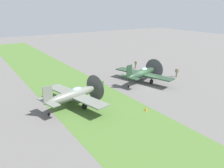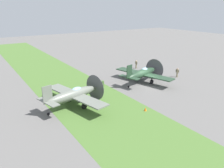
# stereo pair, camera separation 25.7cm
# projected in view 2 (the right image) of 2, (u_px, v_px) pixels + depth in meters

# --- Properties ---
(ground_plane) EXTENTS (160.00, 160.00, 0.00)m
(ground_plane) POSITION_uv_depth(u_px,v_px,m) (149.00, 85.00, 37.31)
(ground_plane) COLOR #605E5B
(grass_verge) EXTENTS (120.00, 11.00, 0.01)m
(grass_verge) POSITION_uv_depth(u_px,v_px,m) (88.00, 100.00, 31.52)
(grass_verge) COLOR #476B2D
(grass_verge) RESTS_ON ground
(airplane_lead) EXTENTS (10.98, 8.80, 3.90)m
(airplane_lead) POSITION_uv_depth(u_px,v_px,m) (143.00, 73.00, 38.27)
(airplane_lead) COLOR #233D28
(airplane_lead) RESTS_ON ground
(airplane_wingman) EXTENTS (10.91, 8.73, 3.87)m
(airplane_wingman) POSITION_uv_depth(u_px,v_px,m) (73.00, 94.00, 28.99)
(airplane_wingman) COLOR slate
(airplane_wingman) RESTS_ON ground
(ground_crew_chief) EXTENTS (0.57, 0.38, 1.73)m
(ground_crew_chief) POSITION_uv_depth(u_px,v_px,m) (177.00, 72.00, 41.41)
(ground_crew_chief) COLOR #847A5B
(ground_crew_chief) RESTS_ON ground
(ground_crew_mechanic) EXTENTS (0.63, 0.38, 1.73)m
(ground_crew_mechanic) POSITION_uv_depth(u_px,v_px,m) (136.00, 64.00, 47.41)
(ground_crew_mechanic) COLOR #847A5B
(ground_crew_mechanic) RESTS_ON ground
(fuel_drum) EXTENTS (0.60, 0.60, 0.90)m
(fuel_drum) POSITION_uv_depth(u_px,v_px,m) (102.00, 84.00, 36.80)
(fuel_drum) COLOR #476633
(fuel_drum) RESTS_ON ground
(runway_marker_cone) EXTENTS (0.36, 0.36, 0.44)m
(runway_marker_cone) POSITION_uv_depth(u_px,v_px,m) (145.00, 109.00, 28.09)
(runway_marker_cone) COLOR orange
(runway_marker_cone) RESTS_ON ground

